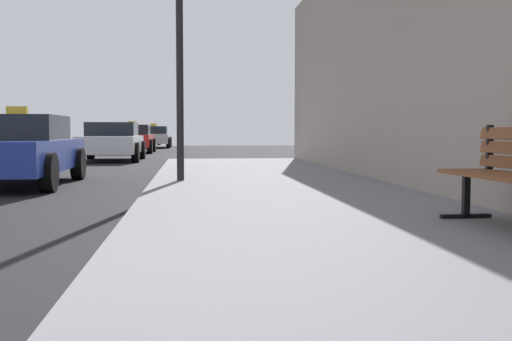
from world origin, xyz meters
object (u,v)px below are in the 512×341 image
Objects in this scene: car_red at (132,139)px; car_green at (147,136)px; car_white at (112,141)px; car_silver at (153,137)px; car_blue at (16,150)px.

car_green is (-0.45, 16.52, 0.00)m from car_red.
car_white is at bearing 91.14° from car_green.
car_white is 0.91× the size of car_silver.
car_red is at bearing -89.74° from car_white.
car_green is at bearing -90.10° from car_blue.
car_silver is 1.05× the size of car_green.
car_blue is 1.02× the size of car_white.
car_silver is 7.81m from car_green.
car_white is 1.02× the size of car_red.
car_blue reaches higher than car_white.
car_red is 0.93× the size of car_green.
car_blue is 0.96× the size of car_green.
car_red is at bearing 86.99° from car_silver.
car_silver is (0.42, 16.54, 0.00)m from car_white.
car_red is 8.77m from car_silver.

